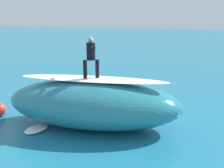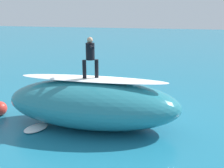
# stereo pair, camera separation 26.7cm
# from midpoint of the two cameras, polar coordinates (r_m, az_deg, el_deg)

# --- Properties ---
(ground_plane) EXTENTS (120.00, 120.00, 0.00)m
(ground_plane) POSITION_cam_midpoint_polar(r_m,az_deg,el_deg) (12.38, -0.01, -5.73)
(ground_plane) COLOR teal
(wave_crest) EXTENTS (6.90, 3.24, 1.85)m
(wave_crest) POSITION_cam_midpoint_polar(r_m,az_deg,el_deg) (10.63, -3.41, -4.01)
(wave_crest) COLOR teal
(wave_crest) RESTS_ON ground_plane
(wave_foam_lip) EXTENTS (5.80, 1.29, 0.08)m
(wave_foam_lip) POSITION_cam_midpoint_polar(r_m,az_deg,el_deg) (10.36, -3.49, 1.05)
(wave_foam_lip) COLOR white
(wave_foam_lip) RESTS_ON wave_crest
(surfboard_riding) EXTENTS (2.01, 1.35, 0.08)m
(surfboard_riding) POSITION_cam_midpoint_polar(r_m,az_deg,el_deg) (10.37, -3.71, 1.06)
(surfboard_riding) COLOR #EAE5C6
(surfboard_riding) RESTS_ON wave_crest
(surfer_riding) EXTENTS (0.75, 1.33, 1.53)m
(surfer_riding) POSITION_cam_midpoint_polar(r_m,az_deg,el_deg) (10.18, -3.80, 6.15)
(surfer_riding) COLOR black
(surfer_riding) RESTS_ON surfboard_riding
(surfboard_paddling) EXTENTS (2.02, 1.22, 0.10)m
(surfboard_paddling) POSITION_cam_midpoint_polar(r_m,az_deg,el_deg) (13.12, 4.11, -4.34)
(surfboard_paddling) COLOR #33B2D1
(surfboard_paddling) RESTS_ON ground_plane
(surfer_paddling) EXTENTS (1.49, 0.77, 0.28)m
(surfer_paddling) POSITION_cam_midpoint_polar(r_m,az_deg,el_deg) (13.04, 3.62, -3.67)
(surfer_paddling) COLOR black
(surfer_paddling) RESTS_ON surfboard_paddling
(buoy_marker) EXTENTS (0.62, 0.62, 1.05)m
(buoy_marker) POSITION_cam_midpoint_polar(r_m,az_deg,el_deg) (12.76, -21.76, -4.74)
(buoy_marker) COLOR red
(buoy_marker) RESTS_ON ground_plane
(foam_patch_near) EXTENTS (1.36, 1.34, 0.09)m
(foam_patch_near) POSITION_cam_midpoint_polar(r_m,az_deg,el_deg) (12.87, 3.49, -4.74)
(foam_patch_near) COLOR white
(foam_patch_near) RESTS_ON ground_plane
(foam_patch_mid) EXTENTS (0.95, 1.19, 0.15)m
(foam_patch_mid) POSITION_cam_midpoint_polar(r_m,az_deg,el_deg) (10.90, -14.84, -8.84)
(foam_patch_mid) COLOR white
(foam_patch_mid) RESTS_ON ground_plane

